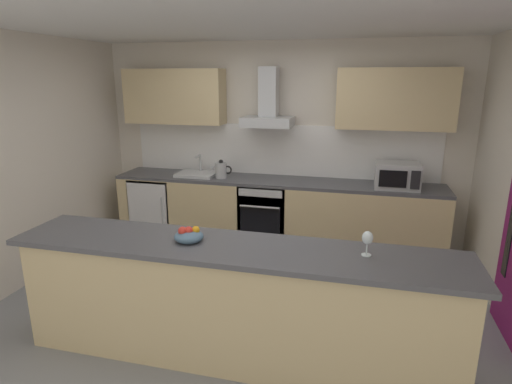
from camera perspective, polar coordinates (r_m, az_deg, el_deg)
ground at (r=4.20m, az=-2.18°, el=-15.63°), size 5.72×4.83×0.02m
ceiling at (r=3.63m, az=-2.63°, el=22.60°), size 5.72×4.83×0.02m
wall_back at (r=5.59m, az=3.39°, el=6.54°), size 5.72×0.12×2.60m
wall_left at (r=4.95m, az=-30.36°, el=3.33°), size 0.12×4.83×2.60m
backsplash_tile at (r=5.53m, az=3.24°, el=5.72°), size 4.01×0.02×0.66m
counter_back at (r=5.42m, az=2.49°, el=-2.96°), size 4.15×0.60×0.90m
counter_island at (r=3.31m, az=-3.09°, el=-14.88°), size 3.41×0.64×0.95m
upper_cabinets at (r=5.31m, az=3.01°, el=12.70°), size 4.09×0.32×0.70m
oven at (r=5.42m, az=1.27°, el=-2.85°), size 0.60×0.62×0.80m
refrigerator at (r=5.94m, az=-13.26°, el=-1.99°), size 0.58×0.60×0.85m
microwave at (r=5.13m, az=18.68°, el=2.13°), size 0.50×0.38×0.30m
sink at (r=5.58m, az=-8.02°, el=2.51°), size 0.50×0.40×0.26m
kettle at (r=5.40m, az=-4.76°, el=3.02°), size 0.29×0.15×0.24m
range_hood at (r=5.29m, az=1.67°, el=11.38°), size 0.62×0.45×0.72m
wine_glass at (r=3.00m, az=14.93°, el=-6.18°), size 0.08×0.08×0.18m
fruit_bowl at (r=3.22m, az=-9.14°, el=-5.88°), size 0.22×0.22×0.13m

